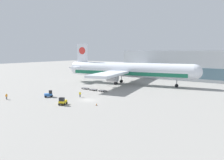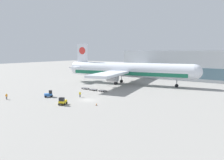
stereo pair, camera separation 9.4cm
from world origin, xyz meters
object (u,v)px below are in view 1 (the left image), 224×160
airplane_main (126,70)px  baggage_dolly_lead (85,88)px  baggage_dolly_second (93,89)px  ground_crew_near (80,94)px  baggage_dolly_third (103,91)px  baggage_tug_foreground (63,101)px  ground_crew_far (6,96)px  traffic_cone_near (96,104)px  baggage_tug_mid (49,94)px

airplane_main → baggage_dolly_lead: (-5.97, -19.03, -5.45)m
baggage_dolly_second → ground_crew_near: ground_crew_near is taller
baggage_dolly_lead → ground_crew_near: size_ratio=2.20×
airplane_main → baggage_dolly_third: size_ratio=15.42×
baggage_tug_foreground → baggage_dolly_third: bearing=164.8°
baggage_tug_foreground → baggage_dolly_lead: bearing=-175.1°
baggage_dolly_third → ground_crew_near: ground_crew_near is taller
ground_crew_far → traffic_cone_near: 27.06m
baggage_tug_foreground → ground_crew_near: (-2.74, 9.57, 0.12)m
baggage_dolly_lead → traffic_cone_near: size_ratio=6.42×
airplane_main → ground_crew_near: size_ratio=33.92×
ground_crew_far → baggage_dolly_third: bearing=160.2°
airplane_main → baggage_dolly_third: (2.30, -19.58, -5.45)m
baggage_dolly_second → traffic_cone_near: (14.15, -16.23, -0.11)m
airplane_main → baggage_dolly_lead: bearing=-117.8°
airplane_main → baggage_dolly_second: (-1.82, -19.54, -5.45)m
airplane_main → ground_crew_near: 31.03m
ground_crew_near → ground_crew_far: bearing=172.4°
baggage_dolly_lead → baggage_tug_mid: bearing=-86.2°
baggage_dolly_second → traffic_cone_near: 21.53m
ground_crew_far → airplane_main: bearing=175.4°
baggage_dolly_lead → ground_crew_far: size_ratio=2.16×
baggage_tug_foreground → ground_crew_near: size_ratio=1.64×
baggage_tug_foreground → baggage_dolly_lead: size_ratio=0.74×
baggage_dolly_lead → baggage_dolly_third: (8.28, -0.56, 0.00)m
airplane_main → baggage_tug_foreground: size_ratio=20.71×
baggage_dolly_lead → baggage_dolly_third: size_ratio=1.00×
airplane_main → baggage_tug_mid: (-5.79, -35.76, -4.96)m
baggage_tug_foreground → ground_crew_near: bearing=174.0°
baggage_tug_foreground → baggage_dolly_second: baggage_tug_foreground is taller
baggage_tug_foreground → traffic_cone_near: size_ratio=4.78×
baggage_tug_foreground → baggage_dolly_lead: (-10.73, 21.12, -0.49)m
baggage_dolly_second → ground_crew_far: ground_crew_far is taller
baggage_dolly_third → traffic_cone_near: traffic_cone_near is taller
baggage_tug_foreground → baggage_dolly_lead: baggage_tug_foreground is taller
baggage_tug_mid → baggage_dolly_third: baggage_tug_mid is taller
airplane_main → baggage_tug_mid: 36.56m
ground_crew_near → airplane_main: bearing=43.2°
baggage_dolly_second → ground_crew_far: size_ratio=2.16×
ground_crew_far → baggage_tug_mid: bearing=152.3°
airplane_main → baggage_tug_mid: bearing=-109.6°
airplane_main → baggage_dolly_third: 20.46m
baggage_tug_mid → baggage_dolly_third: 18.09m
baggage_dolly_second → ground_crew_far: bearing=-111.1°
airplane_main → baggage_dolly_second: airplane_main is taller
baggage_tug_mid → baggage_dolly_second: (3.97, 16.21, -0.49)m
ground_crew_near → baggage_tug_foreground: bearing=-124.5°
baggage_dolly_second → ground_crew_near: (3.84, -11.04, 0.60)m
airplane_main → baggage_dolly_second: bearing=-105.7°
traffic_cone_near → ground_crew_far: bearing=-160.7°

